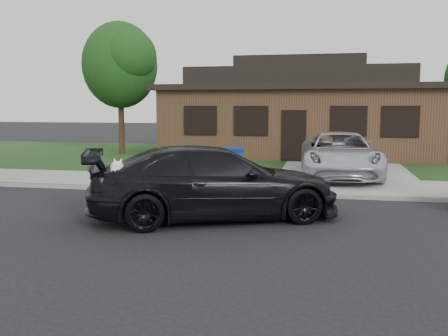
# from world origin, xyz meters

# --- Properties ---
(ground) EXTENTS (120.00, 120.00, 0.00)m
(ground) POSITION_xyz_m (0.00, 0.00, 0.00)
(ground) COLOR black
(ground) RESTS_ON ground
(sidewalk) EXTENTS (60.00, 3.00, 0.12)m
(sidewalk) POSITION_xyz_m (0.00, 5.00, 0.06)
(sidewalk) COLOR gray
(sidewalk) RESTS_ON ground
(curb) EXTENTS (60.00, 0.12, 0.12)m
(curb) POSITION_xyz_m (0.00, 3.50, 0.06)
(curb) COLOR gray
(curb) RESTS_ON ground
(lawn) EXTENTS (60.00, 13.00, 0.13)m
(lawn) POSITION_xyz_m (0.00, 13.00, 0.07)
(lawn) COLOR #193814
(lawn) RESTS_ON ground
(driveway) EXTENTS (4.50, 13.00, 0.14)m
(driveway) POSITION_xyz_m (6.00, 10.00, 0.07)
(driveway) COLOR gray
(driveway) RESTS_ON ground
(sedan) EXTENTS (5.89, 4.21, 1.58)m
(sedan) POSITION_xyz_m (2.97, 0.54, 0.79)
(sedan) COLOR black
(sedan) RESTS_ON ground
(minivan) EXTENTS (2.73, 5.38, 1.46)m
(minivan) POSITION_xyz_m (5.78, 6.80, 0.87)
(minivan) COLOR silver
(minivan) RESTS_ON driveway
(recycling_bin) EXTENTS (0.84, 0.84, 1.07)m
(recycling_bin) POSITION_xyz_m (2.53, 4.86, 0.66)
(recycling_bin) COLOR navy
(recycling_bin) RESTS_ON sidewalk
(house) EXTENTS (12.60, 8.60, 4.65)m
(house) POSITION_xyz_m (4.00, 15.00, 2.13)
(house) COLOR #422B1C
(house) RESTS_ON ground
(tree_0) EXTENTS (3.78, 3.60, 6.34)m
(tree_0) POSITION_xyz_m (-4.34, 12.88, 4.48)
(tree_0) COLOR #332114
(tree_0) RESTS_ON ground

